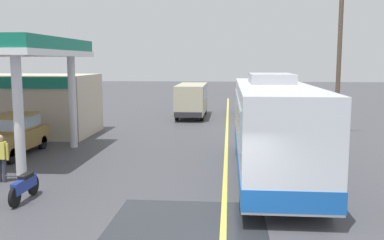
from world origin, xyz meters
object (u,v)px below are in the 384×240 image
object	(u,v)px
car_at_pump	(12,133)
minibus_opposing_lane	(192,97)
coach_bus_main	(272,129)
pedestrian_near_pump	(1,156)
motorcycle_parked_forecourt	(24,186)
car_trailing_behind_bus	(250,100)

from	to	relation	value
car_at_pump	minibus_opposing_lane	distance (m)	15.46
coach_bus_main	car_at_pump	world-z (taller)	coach_bus_main
pedestrian_near_pump	motorcycle_parked_forecourt	bearing A→B (deg)	-47.53
minibus_opposing_lane	pedestrian_near_pump	distance (m)	18.80
coach_bus_main	pedestrian_near_pump	distance (m)	9.57
coach_bus_main	car_trailing_behind_bus	distance (m)	19.58
car_at_pump	minibus_opposing_lane	size ratio (longest dim) A/B	0.69
coach_bus_main	car_trailing_behind_bus	world-z (taller)	coach_bus_main
motorcycle_parked_forecourt	car_at_pump	bearing A→B (deg)	119.81
car_at_pump	pedestrian_near_pump	size ratio (longest dim) A/B	2.53
pedestrian_near_pump	car_trailing_behind_bus	bearing A→B (deg)	66.07
motorcycle_parked_forecourt	pedestrian_near_pump	distance (m)	2.58
coach_bus_main	car_trailing_behind_bus	bearing A→B (deg)	89.74
car_trailing_behind_bus	minibus_opposing_lane	bearing A→B (deg)	-144.01
minibus_opposing_lane	car_trailing_behind_bus	size ratio (longest dim) A/B	1.46
pedestrian_near_pump	car_at_pump	bearing A→B (deg)	112.88
pedestrian_near_pump	car_trailing_behind_bus	xyz separation A→B (m)	(9.46, 21.32, 0.08)
car_at_pump	pedestrian_near_pump	xyz separation A→B (m)	(1.79, -4.24, -0.08)
coach_bus_main	car_at_pump	distance (m)	11.46
pedestrian_near_pump	car_trailing_behind_bus	world-z (taller)	car_trailing_behind_bus
car_at_pump	pedestrian_near_pump	distance (m)	4.60
coach_bus_main	motorcycle_parked_forecourt	distance (m)	8.57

